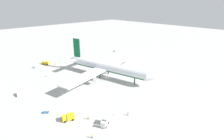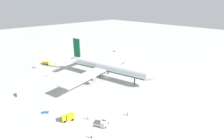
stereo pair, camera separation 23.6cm
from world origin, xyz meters
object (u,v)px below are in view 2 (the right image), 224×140
ground_worker_4 (55,63)px  ground_worker_5 (46,75)px  airliner (106,67)px  ground_worker_1 (88,117)px  baggage_cart_0 (35,67)px  traffic_cone_0 (99,112)px  service_truck_3 (68,117)px  baggage_cart_2 (115,51)px  ground_worker_2 (128,114)px  service_truck_1 (46,63)px  ground_worker_3 (56,67)px  ground_worker_0 (92,136)px  traffic_cone_1 (113,114)px  baggage_cart_1 (45,112)px  service_van (18,94)px  service_truck_2 (105,122)px

ground_worker_4 → ground_worker_5: 26.25m
airliner → ground_worker_1: (30.55, -38.86, -5.90)m
baggage_cart_0 → ground_worker_4: bearing=77.7°
ground_worker_4 → traffic_cone_0: 80.15m
service_truck_3 → baggage_cart_0: service_truck_3 is taller
baggage_cart_2 → ground_worker_2: 113.41m
service_truck_1 → ground_worker_4: bearing=46.5°
service_truck_3 → ground_worker_3: service_truck_3 is taller
ground_worker_4 → traffic_cone_0: ground_worker_4 is taller
ground_worker_0 → traffic_cone_0: 17.41m
baggage_cart_2 → ground_worker_5: bearing=-79.7°
airliner → traffic_cone_0: 43.98m
baggage_cart_0 → ground_worker_0: bearing=-10.8°
ground_worker_2 → ground_worker_5: ground_worker_2 is taller
ground_worker_4 → traffic_cone_1: ground_worker_4 is taller
ground_worker_3 → ground_worker_5: (10.93, -13.37, -0.03)m
baggage_cart_2 → airliner: bearing=-50.4°
ground_worker_1 → ground_worker_5: bearing=170.7°
baggage_cart_1 → ground_worker_0: size_ratio=1.86×
baggage_cart_1 → ground_worker_4: (-60.61, 37.95, 0.60)m
service_truck_1 → baggage_cart_0: size_ratio=2.12×
baggage_cart_1 → service_van: bearing=-174.2°
service_truck_1 → traffic_cone_0: bearing=-9.8°
ground_worker_5 → traffic_cone_1: (64.13, 0.47, -0.58)m
service_van → ground_worker_2: service_van is taller
baggage_cart_2 → ground_worker_3: size_ratio=1.85×
service_van → ground_worker_5: size_ratio=2.88×
baggage_cart_1 → ground_worker_5: (-40.95, 20.56, 0.59)m
ground_worker_3 → traffic_cone_1: bearing=-9.8°
ground_worker_2 → ground_worker_3: ground_worker_3 is taller
baggage_cart_1 → airliner: bearing=104.3°
service_truck_1 → traffic_cone_1: 89.80m
ground_worker_3 → ground_worker_4: bearing=155.3°
traffic_cone_1 → service_truck_3: bearing=-123.6°
ground_worker_5 → traffic_cone_1: ground_worker_5 is taller
service_truck_1 → baggage_cart_2: size_ratio=2.09×
service_truck_2 → ground_worker_2: service_truck_2 is taller
service_truck_2 → ground_worker_0: bearing=-75.3°
traffic_cone_0 → baggage_cart_0: bearing=177.0°
service_van → baggage_cart_0: size_ratio=1.53×
service_truck_2 → service_van: bearing=-162.8°
ground_worker_2 → ground_worker_3: (-79.95, 8.37, 0.01)m
ground_worker_1 → ground_worker_2: bearing=55.0°
ground_worker_1 → ground_worker_2: (10.22, 14.58, -0.03)m
service_truck_2 → traffic_cone_1: 8.17m
ground_worker_3 → traffic_cone_0: ground_worker_3 is taller
baggage_cart_1 → ground_worker_4: size_ratio=1.90×
ground_worker_2 → ground_worker_5: size_ratio=1.02×
ground_worker_3 → traffic_cone_1: (75.06, -12.90, -0.61)m
ground_worker_1 → ground_worker_3: size_ratio=1.01×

